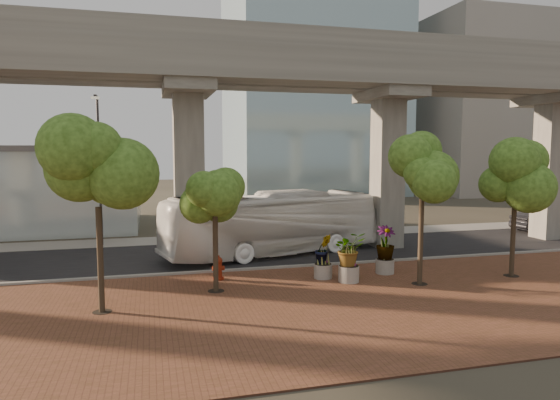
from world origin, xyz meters
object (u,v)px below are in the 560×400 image
object	(u,v)px
parked_car	(543,221)
transit_bus	(273,224)
planter_front	(349,251)
fire_hydrant	(218,268)

from	to	relation	value
parked_car	transit_bus	bearing A→B (deg)	93.81
planter_front	transit_bus	bearing A→B (deg)	105.37
transit_bus	parked_car	xyz separation A→B (m)	(21.36, 3.13, -0.99)
parked_car	planter_front	xyz separation A→B (m)	(-19.51, -9.88, 0.65)
parked_car	planter_front	world-z (taller)	planter_front
parked_car	fire_hydrant	bearing A→B (deg)	103.14
fire_hydrant	planter_front	size ratio (longest dim) A/B	0.49
fire_hydrant	planter_front	world-z (taller)	planter_front
fire_hydrant	parked_car	bearing A→B (deg)	17.67
fire_hydrant	planter_front	distance (m)	6.01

